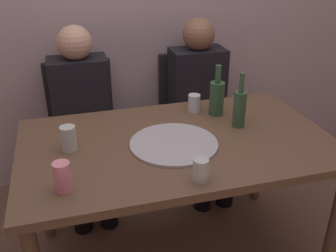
{
  "coord_description": "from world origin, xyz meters",
  "views": [
    {
      "loc": [
        -0.48,
        -1.54,
        1.63
      ],
      "look_at": [
        -0.03,
        0.06,
        0.8
      ],
      "focal_mm": 40.94,
      "sensor_mm": 36.0,
      "label": 1
    }
  ],
  "objects_px": {
    "pizza_tray": "(174,144)",
    "chair_right": "(193,109)",
    "dining_table": "(177,155)",
    "tumbler_near": "(69,139)",
    "tumbler_far": "(194,103)",
    "guest_in_sweater": "(83,114)",
    "chair_left": "(83,122)",
    "wine_glass": "(201,170)",
    "guest_in_beanie": "(201,101)",
    "soda_can": "(62,177)",
    "wine_bottle": "(240,108)",
    "beer_bottle": "(217,97)"
  },
  "relations": [
    {
      "from": "pizza_tray",
      "to": "guest_in_beanie",
      "type": "bearing_deg",
      "value": 60.61
    },
    {
      "from": "guest_in_beanie",
      "to": "beer_bottle",
      "type": "bearing_deg",
      "value": 79.14
    },
    {
      "from": "beer_bottle",
      "to": "guest_in_beanie",
      "type": "bearing_deg",
      "value": 79.14
    },
    {
      "from": "tumbler_far",
      "to": "wine_glass",
      "type": "xyz_separation_m",
      "value": [
        -0.2,
        -0.65,
        0.0
      ]
    },
    {
      "from": "guest_in_beanie",
      "to": "chair_left",
      "type": "bearing_deg",
      "value": -10.94
    },
    {
      "from": "beer_bottle",
      "to": "wine_glass",
      "type": "relative_size",
      "value": 2.84
    },
    {
      "from": "wine_glass",
      "to": "soda_can",
      "type": "xyz_separation_m",
      "value": [
        -0.53,
        0.08,
        0.01
      ]
    },
    {
      "from": "tumbler_near",
      "to": "chair_left",
      "type": "relative_size",
      "value": 0.13
    },
    {
      "from": "wine_glass",
      "to": "dining_table",
      "type": "bearing_deg",
      "value": 88.04
    },
    {
      "from": "pizza_tray",
      "to": "tumbler_near",
      "type": "relative_size",
      "value": 3.52
    },
    {
      "from": "chair_right",
      "to": "guest_in_sweater",
      "type": "height_order",
      "value": "guest_in_sweater"
    },
    {
      "from": "tumbler_far",
      "to": "guest_in_sweater",
      "type": "xyz_separation_m",
      "value": [
        -0.59,
        0.39,
        -0.16
      ]
    },
    {
      "from": "tumbler_near",
      "to": "guest_in_sweater",
      "type": "distance_m",
      "value": 0.67
    },
    {
      "from": "soda_can",
      "to": "guest_in_sweater",
      "type": "xyz_separation_m",
      "value": [
        0.13,
        0.95,
        -0.17
      ]
    },
    {
      "from": "pizza_tray",
      "to": "wine_bottle",
      "type": "distance_m",
      "value": 0.4
    },
    {
      "from": "dining_table",
      "to": "soda_can",
      "type": "height_order",
      "value": "soda_can"
    },
    {
      "from": "tumbler_near",
      "to": "guest_in_beanie",
      "type": "height_order",
      "value": "guest_in_beanie"
    },
    {
      "from": "wine_glass",
      "to": "chair_left",
      "type": "bearing_deg",
      "value": 108.28
    },
    {
      "from": "wine_glass",
      "to": "guest_in_beanie",
      "type": "height_order",
      "value": "guest_in_beanie"
    },
    {
      "from": "chair_right",
      "to": "guest_in_sweater",
      "type": "bearing_deg",
      "value": 10.94
    },
    {
      "from": "wine_bottle",
      "to": "beer_bottle",
      "type": "xyz_separation_m",
      "value": [
        -0.05,
        0.17,
        -0.0
      ]
    },
    {
      "from": "tumbler_near",
      "to": "guest_in_beanie",
      "type": "xyz_separation_m",
      "value": [
        0.88,
        0.64,
        -0.17
      ]
    },
    {
      "from": "pizza_tray",
      "to": "chair_right",
      "type": "height_order",
      "value": "chair_right"
    },
    {
      "from": "chair_left",
      "to": "guest_in_sweater",
      "type": "bearing_deg",
      "value": 90.0
    },
    {
      "from": "beer_bottle",
      "to": "guest_in_beanie",
      "type": "xyz_separation_m",
      "value": [
        0.09,
        0.46,
        -0.21
      ]
    },
    {
      "from": "chair_left",
      "to": "guest_in_sweater",
      "type": "distance_m",
      "value": 0.2
    },
    {
      "from": "dining_table",
      "to": "guest_in_beanie",
      "type": "distance_m",
      "value": 0.78
    },
    {
      "from": "dining_table",
      "to": "tumbler_near",
      "type": "relative_size",
      "value": 12.62
    },
    {
      "from": "dining_table",
      "to": "wine_glass",
      "type": "height_order",
      "value": "wine_glass"
    },
    {
      "from": "dining_table",
      "to": "tumbler_far",
      "type": "distance_m",
      "value": 0.38
    },
    {
      "from": "wine_bottle",
      "to": "dining_table",
      "type": "bearing_deg",
      "value": -170.19
    },
    {
      "from": "dining_table",
      "to": "wine_glass",
      "type": "distance_m",
      "value": 0.38
    },
    {
      "from": "wine_glass",
      "to": "chair_left",
      "type": "relative_size",
      "value": 0.11
    },
    {
      "from": "tumbler_far",
      "to": "chair_left",
      "type": "relative_size",
      "value": 0.11
    },
    {
      "from": "tumbler_far",
      "to": "soda_can",
      "type": "bearing_deg",
      "value": -141.98
    },
    {
      "from": "guest_in_sweater",
      "to": "guest_in_beanie",
      "type": "relative_size",
      "value": 1.0
    },
    {
      "from": "tumbler_near",
      "to": "wine_bottle",
      "type": "bearing_deg",
      "value": 1.17
    },
    {
      "from": "tumbler_far",
      "to": "soda_can",
      "type": "relative_size",
      "value": 0.79
    },
    {
      "from": "soda_can",
      "to": "chair_left",
      "type": "xyz_separation_m",
      "value": [
        0.13,
        1.11,
        -0.3
      ]
    },
    {
      "from": "dining_table",
      "to": "chair_left",
      "type": "relative_size",
      "value": 1.65
    },
    {
      "from": "wine_glass",
      "to": "guest_in_beanie",
      "type": "distance_m",
      "value": 1.12
    },
    {
      "from": "wine_glass",
      "to": "guest_in_beanie",
      "type": "xyz_separation_m",
      "value": [
        0.39,
        1.04,
        -0.16
      ]
    },
    {
      "from": "tumbler_near",
      "to": "chair_left",
      "type": "height_order",
      "value": "chair_left"
    },
    {
      "from": "tumbler_far",
      "to": "wine_glass",
      "type": "height_order",
      "value": "wine_glass"
    },
    {
      "from": "chair_right",
      "to": "wine_bottle",
      "type": "bearing_deg",
      "value": 87.55
    },
    {
      "from": "guest_in_beanie",
      "to": "pizza_tray",
      "type": "bearing_deg",
      "value": 60.61
    },
    {
      "from": "guest_in_beanie",
      "to": "wine_glass",
      "type": "bearing_deg",
      "value": 69.34
    },
    {
      "from": "chair_right",
      "to": "guest_in_beanie",
      "type": "height_order",
      "value": "guest_in_beanie"
    },
    {
      "from": "tumbler_near",
      "to": "wine_glass",
      "type": "height_order",
      "value": "tumbler_near"
    },
    {
      "from": "beer_bottle",
      "to": "soda_can",
      "type": "xyz_separation_m",
      "value": [
        -0.83,
        -0.5,
        -0.04
      ]
    }
  ]
}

